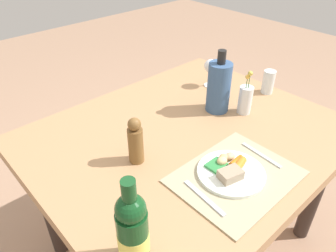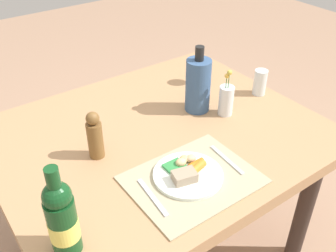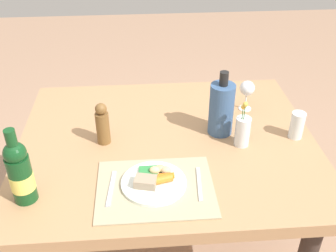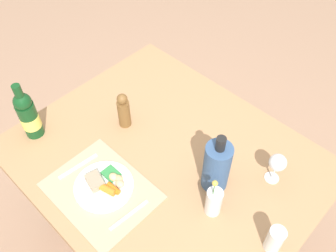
{
  "view_description": "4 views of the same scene",
  "coord_description": "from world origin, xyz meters",
  "px_view_note": "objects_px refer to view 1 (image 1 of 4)",
  "views": [
    {
      "loc": [
        -0.81,
        -0.76,
        1.53
      ],
      "look_at": [
        -0.06,
        0.06,
        0.77
      ],
      "focal_mm": 34.18,
      "sensor_mm": 36.0,
      "label": 1
    },
    {
      "loc": [
        -0.71,
        -1.05,
        1.64
      ],
      "look_at": [
        -0.02,
        -0.09,
        0.82
      ],
      "focal_mm": 41.2,
      "sensor_mm": 36.0,
      "label": 2
    },
    {
      "loc": [
        -0.11,
        -1.39,
        1.74
      ],
      "look_at": [
        0.01,
        0.06,
        0.76
      ],
      "focal_mm": 42.57,
      "sensor_mm": 36.0,
      "label": 3
    },
    {
      "loc": [
        0.65,
        -0.65,
        2.01
      ],
      "look_at": [
        -0.05,
        0.07,
        0.84
      ],
      "focal_mm": 38.16,
      "sensor_mm": 36.0,
      "label": 4
    }
  ],
  "objects_px": {
    "cooler_bottle": "(219,87)",
    "dining_table": "(188,150)",
    "pepper_mill": "(136,141)",
    "wine_bottle": "(133,231)",
    "fork": "(204,197)",
    "water_tumbler": "(268,83)",
    "wine_glass": "(211,67)",
    "knife": "(261,155)",
    "dinner_plate": "(230,170)",
    "flower_vase": "(245,99)"
  },
  "relations": [
    {
      "from": "knife",
      "to": "wine_bottle",
      "type": "bearing_deg",
      "value": -173.45
    },
    {
      "from": "dinner_plate",
      "to": "water_tumbler",
      "type": "distance_m",
      "value": 0.68
    },
    {
      "from": "knife",
      "to": "dining_table",
      "type": "bearing_deg",
      "value": 112.43
    },
    {
      "from": "water_tumbler",
      "to": "flower_vase",
      "type": "relative_size",
      "value": 0.56
    },
    {
      "from": "dinner_plate",
      "to": "pepper_mill",
      "type": "height_order",
      "value": "pepper_mill"
    },
    {
      "from": "wine_glass",
      "to": "pepper_mill",
      "type": "relative_size",
      "value": 0.79
    },
    {
      "from": "dining_table",
      "to": "dinner_plate",
      "type": "bearing_deg",
      "value": -104.36
    },
    {
      "from": "dining_table",
      "to": "pepper_mill",
      "type": "height_order",
      "value": "pepper_mill"
    },
    {
      "from": "pepper_mill",
      "to": "wine_bottle",
      "type": "bearing_deg",
      "value": -128.37
    },
    {
      "from": "dinner_plate",
      "to": "cooler_bottle",
      "type": "bearing_deg",
      "value": 46.57
    },
    {
      "from": "knife",
      "to": "wine_bottle",
      "type": "xyz_separation_m",
      "value": [
        -0.62,
        -0.02,
        0.11
      ]
    },
    {
      "from": "water_tumbler",
      "to": "pepper_mill",
      "type": "xyz_separation_m",
      "value": [
        -0.83,
        0.03,
        0.04
      ]
    },
    {
      "from": "dining_table",
      "to": "water_tumbler",
      "type": "height_order",
      "value": "water_tumbler"
    },
    {
      "from": "dining_table",
      "to": "pepper_mill",
      "type": "xyz_separation_m",
      "value": [
        -0.27,
        0.01,
        0.18
      ]
    },
    {
      "from": "dinner_plate",
      "to": "knife",
      "type": "height_order",
      "value": "dinner_plate"
    },
    {
      "from": "knife",
      "to": "wine_glass",
      "type": "distance_m",
      "value": 0.62
    },
    {
      "from": "flower_vase",
      "to": "knife",
      "type": "bearing_deg",
      "value": -131.51
    },
    {
      "from": "pepper_mill",
      "to": "dinner_plate",
      "type": "bearing_deg",
      "value": -55.23
    },
    {
      "from": "knife",
      "to": "wine_glass",
      "type": "xyz_separation_m",
      "value": [
        0.3,
        0.53,
        0.1
      ]
    },
    {
      "from": "dining_table",
      "to": "fork",
      "type": "height_order",
      "value": "fork"
    },
    {
      "from": "flower_vase",
      "to": "dining_table",
      "type": "bearing_deg",
      "value": 169.71
    },
    {
      "from": "dinner_plate",
      "to": "wine_glass",
      "type": "xyz_separation_m",
      "value": [
        0.47,
        0.51,
        0.09
      ]
    },
    {
      "from": "knife",
      "to": "wine_glass",
      "type": "relative_size",
      "value": 1.23
    },
    {
      "from": "knife",
      "to": "wine_glass",
      "type": "height_order",
      "value": "wine_glass"
    },
    {
      "from": "flower_vase",
      "to": "cooler_bottle",
      "type": "relative_size",
      "value": 0.73
    },
    {
      "from": "knife",
      "to": "pepper_mill",
      "type": "height_order",
      "value": "pepper_mill"
    },
    {
      "from": "dining_table",
      "to": "fork",
      "type": "relative_size",
      "value": 6.79
    },
    {
      "from": "fork",
      "to": "cooler_bottle",
      "type": "xyz_separation_m",
      "value": [
        0.46,
        0.34,
        0.11
      ]
    },
    {
      "from": "dining_table",
      "to": "flower_vase",
      "type": "relative_size",
      "value": 5.99
    },
    {
      "from": "pepper_mill",
      "to": "flower_vase",
      "type": "bearing_deg",
      "value": -6.24
    },
    {
      "from": "knife",
      "to": "wine_bottle",
      "type": "height_order",
      "value": "wine_bottle"
    },
    {
      "from": "cooler_bottle",
      "to": "wine_glass",
      "type": "bearing_deg",
      "value": 49.34
    },
    {
      "from": "water_tumbler",
      "to": "wine_glass",
      "type": "distance_m",
      "value": 0.3
    },
    {
      "from": "flower_vase",
      "to": "cooler_bottle",
      "type": "bearing_deg",
      "value": 126.23
    },
    {
      "from": "cooler_bottle",
      "to": "dining_table",
      "type": "bearing_deg",
      "value": -169.28
    },
    {
      "from": "dinner_plate",
      "to": "pepper_mill",
      "type": "bearing_deg",
      "value": 124.77
    },
    {
      "from": "fork",
      "to": "water_tumbler",
      "type": "height_order",
      "value": "water_tumbler"
    },
    {
      "from": "flower_vase",
      "to": "cooler_bottle",
      "type": "distance_m",
      "value": 0.13
    },
    {
      "from": "dinner_plate",
      "to": "wine_glass",
      "type": "bearing_deg",
      "value": 47.55
    },
    {
      "from": "fork",
      "to": "wine_bottle",
      "type": "xyz_separation_m",
      "value": [
        -0.3,
        -0.02,
        0.11
      ]
    },
    {
      "from": "water_tumbler",
      "to": "pepper_mill",
      "type": "height_order",
      "value": "pepper_mill"
    },
    {
      "from": "flower_vase",
      "to": "pepper_mill",
      "type": "bearing_deg",
      "value": 173.76
    },
    {
      "from": "dining_table",
      "to": "wine_bottle",
      "type": "distance_m",
      "value": 0.65
    },
    {
      "from": "wine_bottle",
      "to": "wine_glass",
      "type": "xyz_separation_m",
      "value": [
        0.92,
        0.55,
        -0.01
      ]
    },
    {
      "from": "dining_table",
      "to": "water_tumbler",
      "type": "bearing_deg",
      "value": -1.97
    },
    {
      "from": "fork",
      "to": "pepper_mill",
      "type": "height_order",
      "value": "pepper_mill"
    },
    {
      "from": "cooler_bottle",
      "to": "pepper_mill",
      "type": "distance_m",
      "value": 0.51
    },
    {
      "from": "dinner_plate",
      "to": "wine_bottle",
      "type": "xyz_separation_m",
      "value": [
        -0.46,
        -0.04,
        0.1
      ]
    },
    {
      "from": "dining_table",
      "to": "pepper_mill",
      "type": "bearing_deg",
      "value": 178.45
    },
    {
      "from": "wine_bottle",
      "to": "knife",
      "type": "bearing_deg",
      "value": 1.82
    }
  ]
}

